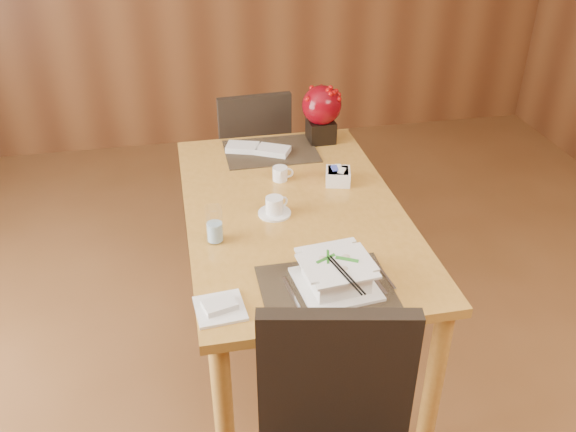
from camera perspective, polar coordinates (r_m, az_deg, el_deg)
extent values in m
cube|color=#C38936|center=(2.57, 0.51, 0.39)|extent=(0.90, 1.50, 0.04)
cylinder|color=#C38936|center=(2.25, -6.02, -18.08)|extent=(0.07, 0.07, 0.71)
cylinder|color=#C38936|center=(3.31, -8.58, 0.26)|extent=(0.07, 0.07, 0.71)
cylinder|color=#C38936|center=(2.40, 13.48, -14.90)|extent=(0.07, 0.07, 0.71)
cylinder|color=#C38936|center=(3.42, 4.54, 1.60)|extent=(0.07, 0.07, 0.71)
cube|color=black|center=(2.12, 3.57, -6.70)|extent=(0.45, 0.33, 0.01)
cube|color=black|center=(3.03, -1.61, 6.08)|extent=(0.45, 0.33, 0.01)
cube|color=white|center=(2.12, 4.46, -6.47)|extent=(0.29, 0.29, 0.01)
cube|color=white|center=(2.09, 4.52, -5.39)|extent=(0.21, 0.21, 0.09)
cylinder|color=#D6C673|center=(2.09, 4.52, -5.34)|extent=(0.17, 0.17, 0.07)
cylinder|color=white|center=(2.51, -1.27, 0.27)|extent=(0.14, 0.14, 0.01)
cylinder|color=white|center=(2.49, -1.28, 1.03)|extent=(0.09, 0.09, 0.07)
cylinder|color=black|center=(2.48, -1.29, 1.62)|extent=(0.07, 0.07, 0.01)
cylinder|color=white|center=(2.32, -6.90, -0.79)|extent=(0.07, 0.07, 0.15)
cube|color=white|center=(2.74, 4.69, 3.71)|extent=(0.13, 0.13, 0.06)
cube|color=black|center=(3.13, 3.09, 7.97)|extent=(0.14, 0.14, 0.11)
sphere|color=maroon|center=(3.08, 3.17, 10.31)|extent=(0.20, 0.20, 0.20)
cube|color=white|center=(2.04, -6.38, -8.60)|extent=(0.17, 0.17, 0.01)
cube|color=black|center=(1.81, 4.48, -15.20)|extent=(0.45, 0.14, 0.51)
cube|color=black|center=(3.68, -3.60, 5.10)|extent=(0.45, 0.45, 0.05)
cube|color=black|center=(3.40, -3.07, 7.56)|extent=(0.40, 0.07, 0.46)
cylinder|color=black|center=(3.96, -1.55, 3.60)|extent=(0.03, 0.03, 0.39)
cylinder|color=black|center=(3.67, -0.27, 1.12)|extent=(0.03, 0.03, 0.39)
cylinder|color=black|center=(3.91, -6.51, 2.95)|extent=(0.03, 0.03, 0.39)
cylinder|color=black|center=(3.61, -5.61, 0.39)|extent=(0.03, 0.03, 0.39)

